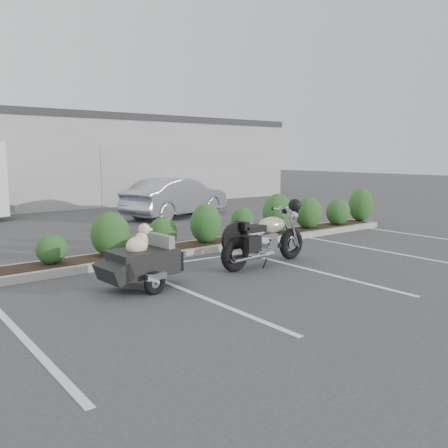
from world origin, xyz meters
TOP-DOWN VIEW (x-y plane):
  - ground at (0.00, 0.00)m, footprint 90.00×90.00m
  - planter_kerb at (1.00, 2.20)m, footprint 12.00×1.00m
  - building at (0.00, 17.00)m, footprint 26.00×10.00m
  - motorcycle at (0.79, 0.11)m, footprint 2.34×0.80m
  - pet_trailer at (-2.00, 0.13)m, footprint 1.87×1.05m
  - sedan at (3.45, 7.64)m, footprint 4.52×2.65m

SIDE VIEW (x-z plane):
  - ground at x=0.00m, z-range 0.00..0.00m
  - planter_kerb at x=1.00m, z-range 0.00..0.15m
  - pet_trailer at x=-2.00m, z-range -0.09..1.02m
  - motorcycle at x=0.79m, z-range -0.14..1.21m
  - sedan at x=3.45m, z-range 0.00..1.41m
  - building at x=0.00m, z-range 0.00..4.00m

